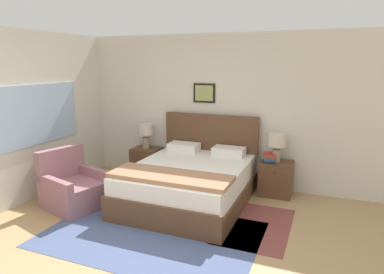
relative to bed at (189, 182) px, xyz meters
The scene contains 15 objects.
ground_plane 1.80m from the bed, 89.18° to the right, with size 16.00×16.00×0.00m, color tan.
wall_back 1.46m from the bed, 88.69° to the left, with size 7.14×0.09×2.60m.
wall_left 2.59m from the bed, behind, with size 0.08×5.24×2.60m.
area_rug_main 1.17m from the bed, 92.84° to the right, with size 2.65×1.72×0.01m.
area_rug_bedside 1.23m from the bed, 19.53° to the right, with size 0.88×1.37×0.01m.
bed is the anchor object (origin of this frame).
armchair 1.73m from the bed, 153.43° to the right, with size 0.96×0.93×0.86m.
nightstand_near_window 1.44m from the bed, 145.78° to the left, with size 0.51×0.44×0.56m.
nightstand_by_door 1.44m from the bed, 34.22° to the left, with size 0.51×0.44×0.56m.
table_lamp_near_window 1.55m from the bed, 145.84° to the left, with size 0.28×0.28×0.45m.
table_lamp_by_door 1.52m from the bed, 34.87° to the left, with size 0.28×0.28×0.45m.
book_thick_bottom 1.34m from the bed, 35.56° to the left, with size 0.20×0.26×0.03m.
book_hardcover_middle 1.35m from the bed, 35.56° to the left, with size 0.21×0.24×0.04m.
book_novel_upper 1.36m from the bed, 35.56° to the left, with size 0.23×0.23×0.03m.
book_slim_near_top 1.36m from the bed, 35.56° to the left, with size 0.23×0.29×0.04m.
Camera 1 is at (1.87, -2.80, 2.11)m, focal length 32.00 mm.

